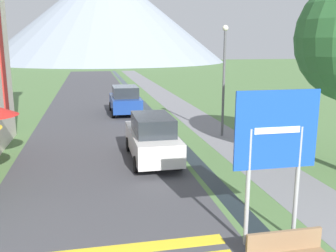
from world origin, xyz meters
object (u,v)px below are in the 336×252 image
at_px(road_sign, 276,144).
at_px(parked_car_far, 125,100).
at_px(streetlamp, 224,72).
at_px(parked_car_near, 152,138).

height_order(road_sign, parked_car_far, road_sign).
distance_m(parked_car_far, streetlamp, 8.39).
xyz_separation_m(road_sign, streetlamp, (2.43, 9.97, 0.81)).
xyz_separation_m(parked_car_far, streetlamp, (4.17, -6.92, 2.25)).
distance_m(road_sign, parked_car_near, 7.06).
bearing_deg(parked_car_far, road_sign, -84.10).
bearing_deg(road_sign, streetlamp, 76.32).
relative_size(road_sign, parked_car_near, 0.80).
distance_m(parked_car_near, parked_car_far, 10.18).
xyz_separation_m(road_sign, parked_car_near, (-1.65, 6.71, -1.44)).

